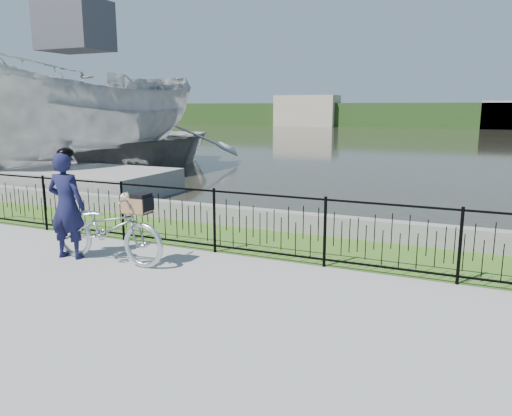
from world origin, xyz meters
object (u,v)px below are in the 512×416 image
at_px(boat_near, 81,117).
at_px(dock, 25,177).
at_px(cyclist, 66,204).
at_px(boat_far, 135,143).
at_px(bicycle_rig, 108,228).

bearing_deg(boat_near, dock, -103.27).
xyz_separation_m(cyclist, boat_near, (-6.40, 7.28, 1.25)).
bearing_deg(cyclist, boat_far, 122.40).
bearing_deg(boat_far, cyclist, -57.60).
height_order(dock, bicycle_rig, bicycle_rig).
bearing_deg(dock, bicycle_rig, -33.62).
distance_m(bicycle_rig, cyclist, 0.86).
distance_m(dock, cyclist, 8.64).
bearing_deg(dock, boat_near, 76.73).
height_order(dock, boat_near, boat_near).
xyz_separation_m(dock, boat_near, (0.49, 2.10, 1.82)).
xyz_separation_m(bicycle_rig, boat_near, (-7.17, 7.20, 1.59)).
bearing_deg(cyclist, boat_near, 131.30).
height_order(boat_near, boat_far, boat_near).
bearing_deg(boat_far, boat_near, -82.31).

